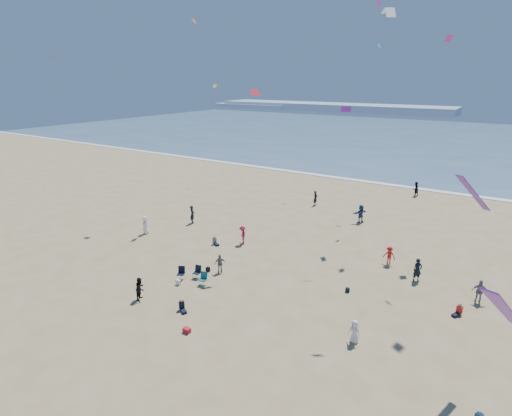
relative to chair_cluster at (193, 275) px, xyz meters
The scene contains 13 objects.
ground 8.79m from the chair_cluster, 65.50° to the right, with size 220.00×220.00×0.00m, color tan.
ocean 87.09m from the chair_cluster, 87.61° to the left, with size 220.00×100.00×0.06m, color #476B84.
surf_line 37.20m from the chair_cluster, 84.39° to the left, with size 220.00×1.20×0.08m, color white.
headland_far 171.54m from the chair_cluster, 109.18° to the left, with size 110.00×20.00×3.20m, color #7A8EA8.
headland_near 184.23m from the chair_cluster, 121.54° to the left, with size 40.00×14.00×2.00m, color #7A8EA8.
standing_flyers 11.66m from the chair_cluster, 54.00° to the left, with size 36.23×46.76×1.94m.
seated_group 7.85m from the chair_cluster, 27.92° to the right, with size 21.56×21.65×0.84m.
chair_cluster is the anchor object (origin of this frame).
white_tote 1.24m from the chair_cluster, 117.74° to the right, with size 0.35×0.20×0.40m, color white.
black_backpack 1.82m from the chair_cluster, 91.75° to the left, with size 0.30×0.22×0.38m, color black.
cooler 6.51m from the chair_cluster, 52.45° to the right, with size 0.45×0.30×0.30m, color red.
navy_bag 11.48m from the chair_cluster, 24.28° to the left, with size 0.28×0.18×0.34m, color black.
kites_aloft 19.94m from the chair_cluster, 24.02° to the left, with size 46.82×46.25×28.22m.
Camera 1 is at (15.01, -12.29, 14.71)m, focal length 28.00 mm.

